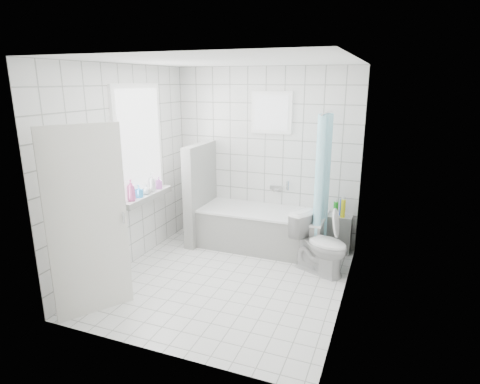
% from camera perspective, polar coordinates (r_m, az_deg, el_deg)
% --- Properties ---
extents(ground, '(3.00, 3.00, 0.00)m').
position_cam_1_polar(ground, '(5.12, -1.92, -12.35)').
color(ground, white).
rests_on(ground, ground).
extents(ceiling, '(3.00, 3.00, 0.00)m').
position_cam_1_polar(ceiling, '(4.53, -2.23, 18.13)').
color(ceiling, white).
rests_on(ceiling, ground).
extents(wall_back, '(2.80, 0.02, 2.60)m').
position_cam_1_polar(wall_back, '(6.03, 3.56, 5.06)').
color(wall_back, white).
rests_on(wall_back, ground).
extents(wall_front, '(2.80, 0.02, 2.60)m').
position_cam_1_polar(wall_front, '(3.38, -12.11, -3.67)').
color(wall_front, white).
rests_on(wall_front, ground).
extents(wall_left, '(0.02, 3.00, 2.60)m').
position_cam_1_polar(wall_left, '(5.35, -16.00, 3.14)').
color(wall_left, white).
rests_on(wall_left, ground).
extents(wall_right, '(0.02, 3.00, 2.60)m').
position_cam_1_polar(wall_right, '(4.32, 15.29, 0.30)').
color(wall_right, white).
rests_on(wall_right, ground).
extents(window_left, '(0.01, 0.90, 1.40)m').
position_cam_1_polar(window_left, '(5.51, -13.99, 6.80)').
color(window_left, white).
rests_on(window_left, wall_left).
extents(window_back, '(0.50, 0.01, 0.50)m').
position_cam_1_polar(window_back, '(5.88, 4.48, 11.16)').
color(window_back, white).
rests_on(window_back, wall_back).
extents(window_sill, '(0.18, 1.02, 0.08)m').
position_cam_1_polar(window_sill, '(5.64, -13.13, -0.66)').
color(window_sill, white).
rests_on(window_sill, wall_left).
extents(door, '(0.47, 0.69, 2.00)m').
position_cam_1_polar(door, '(4.36, -20.81, -4.18)').
color(door, silver).
rests_on(door, ground).
extents(bathtub, '(1.82, 0.77, 0.58)m').
position_cam_1_polar(bathtub, '(5.93, 3.20, -5.26)').
color(bathtub, white).
rests_on(bathtub, ground).
extents(partition_wall, '(0.15, 0.85, 1.50)m').
position_cam_1_polar(partition_wall, '(6.10, -5.64, -0.18)').
color(partition_wall, white).
rests_on(partition_wall, ground).
extents(tiled_ledge, '(0.40, 0.24, 0.55)m').
position_cam_1_polar(tiled_ledge, '(5.96, 13.60, -5.73)').
color(tiled_ledge, white).
rests_on(tiled_ledge, ground).
extents(toilet, '(0.85, 0.68, 0.76)m').
position_cam_1_polar(toilet, '(5.27, 11.34, -7.26)').
color(toilet, white).
rests_on(toilet, ground).
extents(curtain_rod, '(0.02, 0.80, 0.02)m').
position_cam_1_polar(curtain_rod, '(5.34, 12.28, 10.96)').
color(curtain_rod, silver).
rests_on(curtain_rod, wall_back).
extents(shower_curtain, '(0.14, 0.48, 1.78)m').
position_cam_1_polar(shower_curtain, '(5.35, 11.51, 1.24)').
color(shower_curtain, '#53DBF6').
rests_on(shower_curtain, curtain_rod).
extents(tub_faucet, '(0.18, 0.06, 0.06)m').
position_cam_1_polar(tub_faucet, '(6.04, 5.17, 0.66)').
color(tub_faucet, silver).
rests_on(tub_faucet, wall_back).
extents(sill_bottles, '(0.15, 0.77, 0.28)m').
position_cam_1_polar(sill_bottles, '(5.54, -13.51, 0.70)').
color(sill_bottles, silver).
rests_on(sill_bottles, window_sill).
extents(ledge_bottles, '(0.17, 0.15, 0.26)m').
position_cam_1_polar(ledge_bottles, '(5.80, 14.09, -2.26)').
color(ledge_bottles, '#199B1F').
rests_on(ledge_bottles, tiled_ledge).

